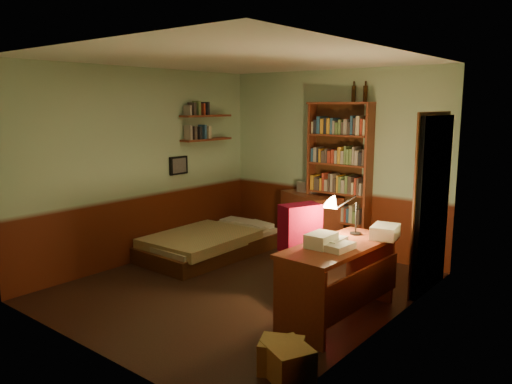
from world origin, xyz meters
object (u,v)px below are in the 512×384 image
Objects in this scene: bed at (210,235)px; desk at (338,281)px; mini_stereo at (309,187)px; office_chair at (310,251)px; desk_lamp at (356,209)px; cardboard_box_b at (288,362)px; bookshelf at (339,180)px; cardboard_box_a at (281,356)px; dresser at (311,222)px.

desk is at bearing -15.19° from bed.
office_chair is (1.09, -1.66, -0.39)m from mini_stereo.
desk_lamp reaches higher than desk.
desk is at bearing 102.19° from cardboard_box_b.
cardboard_box_a is at bearing -73.35° from bookshelf.
mini_stereo is 0.83× the size of cardboard_box_a.
bed reaches higher than cardboard_box_b.
bookshelf is 2.05× the size of office_chair.
office_chair is (0.57, -1.62, -0.55)m from bookshelf.
bookshelf is at bearing 141.06° from desk_lamp.
mini_stereo is 0.20× the size of desk.
desk is at bearing -47.60° from mini_stereo.
desk is 1.29m from cardboard_box_b.
bookshelf reaches higher than office_chair.
bed is 2.05× the size of dresser.
desk_lamp reaches higher than bed.
office_chair is (-0.46, -0.16, -0.51)m from desk_lamp.
cardboard_box_b is (2.75, -1.97, -0.15)m from bed.
dresser is at bearing 151.94° from desk_lamp.
desk_lamp is at bearing 99.33° from desk.
cardboard_box_b is (1.76, -3.05, -0.29)m from dresser.
bed is at bearing 144.40° from cardboard_box_b.
office_chair is at bearing -76.11° from bookshelf.
bookshelf is (0.40, 0.08, 0.65)m from dresser.
desk_lamp is (1.04, -1.45, -0.04)m from bookshelf.
cardboard_box_b is (1.88, -3.17, -0.79)m from mini_stereo.
office_chair is 2.77× the size of cardboard_box_b.
mini_stereo is at bearing 170.00° from bookshelf.
mini_stereo is at bearing 119.69° from cardboard_box_a.
cardboard_box_b is (0.32, -1.68, -0.90)m from desk_lamp.
office_chair is at bearing 117.39° from cardboard_box_b.
cardboard_box_a is (0.69, -1.47, -0.40)m from office_chair.
desk_lamp is (1.44, -1.37, 0.61)m from dresser.
bookshelf is 2.30m from desk.
bed is at bearing -171.19° from desk_lamp.
office_chair is at bearing -145.14° from desk_lamp.
bed is 1.62m from mini_stereo.
dresser is (0.99, 1.08, 0.13)m from bed.
mini_stereo is at bearing 158.35° from dresser.
dresser is 0.67× the size of desk.
bookshelf is 1.78m from desk_lamp.
desk_lamp is (2.43, -0.29, 0.75)m from bed.
mini_stereo is at bearing 120.62° from cardboard_box_b.
desk_lamp is at bearing -19.23° from dresser.
desk reaches higher than cardboard_box_a.
office_chair is at bearing -53.93° from mini_stereo.
bookshelf reaches higher than bed.
dresser is at bearing 145.45° from office_chair.
mini_stereo is 3.68m from cardboard_box_a.
desk is (1.09, -1.90, -0.69)m from bookshelf.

